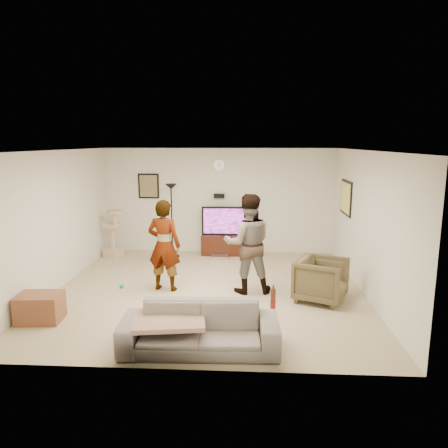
# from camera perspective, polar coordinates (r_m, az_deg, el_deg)

# --- Properties ---
(floor) EXTENTS (5.50, 5.50, 0.02)m
(floor) POSITION_cam_1_polar(r_m,az_deg,el_deg) (7.79, -2.02, -8.91)
(floor) COLOR tan
(floor) RESTS_ON ground
(ceiling) EXTENTS (5.50, 5.50, 0.02)m
(ceiling) POSITION_cam_1_polar(r_m,az_deg,el_deg) (7.33, -2.15, 9.95)
(ceiling) COLOR white
(ceiling) RESTS_ON wall_back
(wall_back) EXTENTS (5.50, 0.04, 2.50)m
(wall_back) POSITION_cam_1_polar(r_m,az_deg,el_deg) (10.17, -0.64, 3.13)
(wall_back) COLOR #EDECCB
(wall_back) RESTS_ON floor
(wall_front) EXTENTS (5.50, 0.04, 2.50)m
(wall_front) POSITION_cam_1_polar(r_m,az_deg,el_deg) (4.80, -5.14, -5.93)
(wall_front) COLOR #EDECCB
(wall_front) RESTS_ON floor
(wall_left) EXTENTS (0.04, 5.50, 2.50)m
(wall_left) POSITION_cam_1_polar(r_m,az_deg,el_deg) (8.19, -21.63, 0.41)
(wall_left) COLOR #EDECCB
(wall_left) RESTS_ON floor
(wall_right) EXTENTS (0.04, 5.50, 2.50)m
(wall_right) POSITION_cam_1_polar(r_m,az_deg,el_deg) (7.71, 18.72, -0.01)
(wall_right) COLOR #EDECCB
(wall_right) RESTS_ON floor
(wall_clock) EXTENTS (0.26, 0.04, 0.26)m
(wall_clock) POSITION_cam_1_polar(r_m,az_deg,el_deg) (10.05, -0.66, 7.91)
(wall_clock) COLOR silver
(wall_clock) RESTS_ON wall_back
(wall_speaker) EXTENTS (0.25, 0.10, 0.10)m
(wall_speaker) POSITION_cam_1_polar(r_m,az_deg,el_deg) (10.09, -0.67, 3.81)
(wall_speaker) COLOR black
(wall_speaker) RESTS_ON wall_back
(picture_back) EXTENTS (0.42, 0.03, 0.52)m
(picture_back) POSITION_cam_1_polar(r_m,az_deg,el_deg) (10.36, -10.11, 5.05)
(picture_back) COLOR brown
(picture_back) RESTS_ON wall_back
(picture_right) EXTENTS (0.03, 0.78, 0.62)m
(picture_right) POSITION_cam_1_polar(r_m,az_deg,el_deg) (9.20, 16.10, 3.43)
(picture_right) COLOR #E4DA5F
(picture_right) RESTS_ON wall_right
(tv_stand) EXTENTS (1.14, 0.45, 0.48)m
(tv_stand) POSITION_cam_1_polar(r_m,az_deg,el_deg) (10.11, 0.24, -2.77)
(tv_stand) COLOR black
(tv_stand) RESTS_ON floor
(console_box) EXTENTS (0.40, 0.30, 0.07)m
(console_box) POSITION_cam_1_polar(r_m,az_deg,el_deg) (9.78, -0.57, -4.46)
(console_box) COLOR #BABAC3
(console_box) RESTS_ON floor
(tv) EXTENTS (1.13, 0.08, 0.67)m
(tv) POSITION_cam_1_polar(r_m,az_deg,el_deg) (9.98, 0.24, 0.43)
(tv) COLOR black
(tv) RESTS_ON tv_stand
(tv_screen) EXTENTS (1.04, 0.01, 0.59)m
(tv_screen) POSITION_cam_1_polar(r_m,az_deg,el_deg) (9.94, 0.23, 0.39)
(tv_screen) COLOR #D839AD
(tv_screen) RESTS_ON tv
(floor_lamp) EXTENTS (0.32, 0.32, 1.70)m
(floor_lamp) POSITION_cam_1_polar(r_m,az_deg,el_deg) (9.82, -7.04, 0.39)
(floor_lamp) COLOR black
(floor_lamp) RESTS_ON floor
(cat_tree) EXTENTS (0.45, 0.45, 1.10)m
(cat_tree) POSITION_cam_1_polar(r_m,az_deg,el_deg) (10.16, -14.77, -1.25)
(cat_tree) COLOR tan
(cat_tree) RESTS_ON floor
(person_left) EXTENTS (0.66, 0.50, 1.65)m
(person_left) POSITION_cam_1_polar(r_m,az_deg,el_deg) (7.64, -8.07, -2.87)
(person_left) COLOR #9F9F9F
(person_left) RESTS_ON floor
(person_right) EXTENTS (0.93, 0.76, 1.77)m
(person_right) POSITION_cam_1_polar(r_m,az_deg,el_deg) (7.47, 3.23, -2.65)
(person_right) COLOR #375B88
(person_right) RESTS_ON floor
(sofa) EXTENTS (2.05, 0.86, 0.59)m
(sofa) POSITION_cam_1_polar(r_m,az_deg,el_deg) (5.60, -3.28, -13.81)
(sofa) COLOR slate
(sofa) RESTS_ON floor
(throw_blanket) EXTENTS (0.99, 0.82, 0.06)m
(throw_blanket) POSITION_cam_1_polar(r_m,az_deg,el_deg) (5.62, -7.39, -12.67)
(throw_blanket) COLOR tan
(throw_blanket) RESTS_ON sofa
(beer_bottle) EXTENTS (0.06, 0.06, 0.25)m
(beer_bottle) POSITION_cam_1_polar(r_m,az_deg,el_deg) (5.42, 6.63, -9.95)
(beer_bottle) COLOR #582616
(beer_bottle) RESTS_ON sofa
(armchair) EXTENTS (1.05, 1.04, 0.73)m
(armchair) POSITION_cam_1_polar(r_m,az_deg,el_deg) (7.36, 12.94, -7.32)
(armchair) COLOR #4E432A
(armchair) RESTS_ON floor
(side_table) EXTENTS (0.66, 0.52, 0.42)m
(side_table) POSITION_cam_1_polar(r_m,az_deg,el_deg) (7.01, -23.52, -10.29)
(side_table) COLOR brown
(side_table) RESTS_ON floor
(toy_ball) EXTENTS (0.08, 0.08, 0.08)m
(toy_ball) POSITION_cam_1_polar(r_m,az_deg,el_deg) (8.08, -13.62, -8.13)
(toy_ball) COLOR #069F89
(toy_ball) RESTS_ON floor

